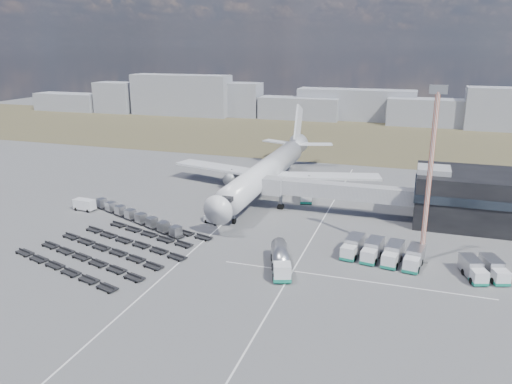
% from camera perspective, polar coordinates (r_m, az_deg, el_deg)
% --- Properties ---
extents(ground, '(420.00, 420.00, 0.00)m').
position_cam_1_polar(ground, '(89.47, -4.55, -5.51)').
color(ground, '#565659').
rests_on(ground, ground).
extents(grass_strip, '(420.00, 90.00, 0.01)m').
position_cam_1_polar(grass_strip, '(192.07, 8.20, 6.36)').
color(grass_strip, brown).
rests_on(grass_strip, ground).
extents(lane_markings, '(47.12, 110.00, 0.01)m').
position_cam_1_polar(lane_markings, '(89.06, 2.04, -5.56)').
color(lane_markings, silver).
rests_on(lane_markings, ground).
extents(terminal, '(30.40, 16.40, 11.00)m').
position_cam_1_polar(terminal, '(105.31, 25.78, -0.71)').
color(terminal, black).
rests_on(terminal, ground).
extents(jet_bridge, '(30.30, 3.80, 7.05)m').
position_cam_1_polar(jet_bridge, '(102.20, 8.10, 0.22)').
color(jet_bridge, '#939399').
rests_on(jet_bridge, ground).
extents(airliner, '(51.59, 64.53, 17.62)m').
position_cam_1_polar(airliner, '(116.90, 1.48, 2.59)').
color(airliner, silver).
rests_on(airliner, ground).
extents(skyline, '(322.41, 24.89, 22.57)m').
position_cam_1_polar(skyline, '(225.12, 14.06, 9.67)').
color(skyline, gray).
rests_on(skyline, ground).
extents(fuel_tanker, '(5.82, 10.72, 3.37)m').
position_cam_1_polar(fuel_tanker, '(77.51, 2.84, -7.73)').
color(fuel_tanker, silver).
rests_on(fuel_tanker, ground).
extents(pushback_tug, '(3.71, 2.78, 1.49)m').
position_cam_1_polar(pushback_tug, '(97.55, -4.93, -3.14)').
color(pushback_tug, silver).
rests_on(pushback_tug, ground).
extents(utility_van, '(4.67, 2.44, 2.39)m').
position_cam_1_polar(utility_van, '(110.37, -19.01, -1.40)').
color(utility_van, silver).
rests_on(utility_van, ground).
extents(catering_truck, '(3.82, 6.59, 2.84)m').
position_cam_1_polar(catering_truck, '(111.07, 5.75, -0.30)').
color(catering_truck, silver).
rests_on(catering_truck, ground).
extents(service_trucks_near, '(13.13, 8.59, 2.71)m').
position_cam_1_polar(service_trucks_near, '(83.17, 14.27, -6.66)').
color(service_trucks_near, silver).
rests_on(service_trucks_near, ground).
extents(service_trucks_far, '(7.01, 7.69, 2.57)m').
position_cam_1_polar(service_trucks_far, '(82.33, 24.58, -8.02)').
color(service_trucks_far, silver).
rests_on(service_trucks_far, ground).
extents(uld_row, '(25.91, 12.92, 1.87)m').
position_cam_1_polar(uld_row, '(100.64, -13.59, -2.71)').
color(uld_row, black).
rests_on(uld_row, ground).
extents(baggage_dollies, '(29.40, 29.75, 0.77)m').
position_cam_1_polar(baggage_dollies, '(88.85, -15.52, -5.99)').
color(baggage_dollies, black).
rests_on(baggage_dollies, ground).
extents(floodlight_mast, '(2.59, 2.15, 27.81)m').
position_cam_1_polar(floodlight_mast, '(81.06, 19.21, 1.63)').
color(floodlight_mast, '#AE3B1B').
rests_on(floodlight_mast, ground).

